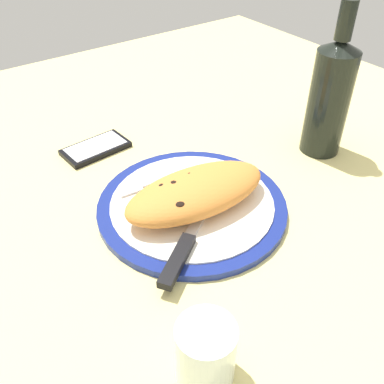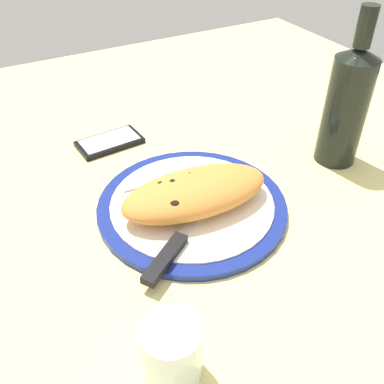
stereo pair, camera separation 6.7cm
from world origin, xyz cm
name	(u,v)px [view 2 (the right image)]	position (x,y,z in cm)	size (l,w,h in cm)	color
ground_plane	(192,216)	(0.00, 0.00, -1.50)	(150.00, 150.00, 3.00)	#E5D684
plate	(192,206)	(0.00, 0.00, 0.72)	(30.43, 30.43, 1.51)	navy
calzone	(196,192)	(-0.07, 1.09, 4.20)	(24.57, 12.94, 5.35)	orange
fork	(163,178)	(1.39, -7.80, 1.71)	(18.02, 3.15, 0.40)	silver
knife	(177,244)	(6.66, 7.63, 2.00)	(20.33, 14.71, 1.20)	silver
smartphone	(110,142)	(4.89, -24.94, 0.56)	(12.90, 7.63, 1.16)	black
water_glass	(172,355)	(15.28, 23.47, 3.53)	(6.50, 6.50, 8.10)	silver
wine_bottle	(348,105)	(-30.46, 0.34, 11.18)	(7.42, 7.42, 27.61)	black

